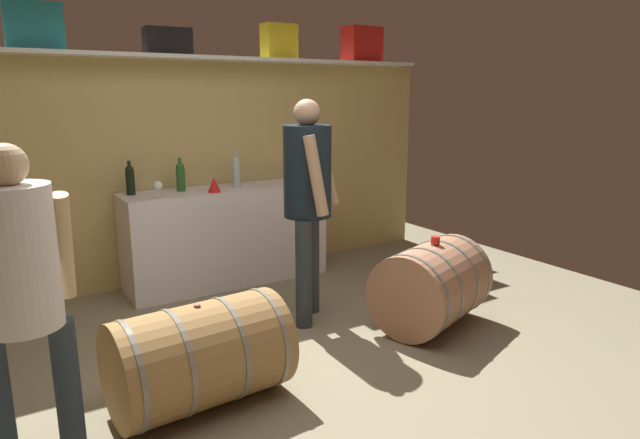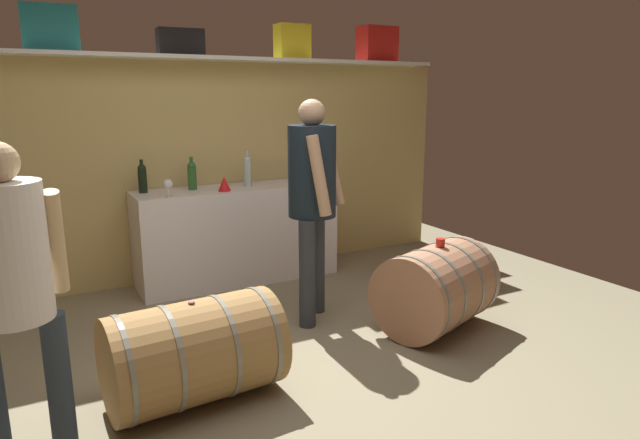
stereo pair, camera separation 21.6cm
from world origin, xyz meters
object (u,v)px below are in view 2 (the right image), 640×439
(wine_bottle_clear, at_px, (248,170))
(visitor_tasting, at_px, (313,188))
(toolcase_yellow, at_px, (292,42))
(red_funnel, at_px, (224,184))
(wine_barrel_far, at_px, (194,352))
(wine_barrel_near, at_px, (436,288))
(tasting_cup, at_px, (440,242))
(wine_bottle_green, at_px, (192,175))
(toolcase_red, at_px, (377,44))
(toolcase_teal, at_px, (50,28))
(work_cabinet, at_px, (237,234))
(wine_glass, at_px, (168,185))
(winemaker_pouring, at_px, (12,277))
(toolcase_black, at_px, (180,42))
(wine_bottle_dark, at_px, (142,178))

(wine_bottle_clear, xyz_separation_m, visitor_tasting, (0.07, -1.15, 0.00))
(toolcase_yellow, xyz_separation_m, red_funnel, (-0.82, -0.32, -1.23))
(wine_barrel_far, bearing_deg, red_funnel, 61.29)
(wine_barrel_near, height_order, tasting_cup, tasting_cup)
(wine_bottle_green, relative_size, visitor_tasting, 0.17)
(toolcase_red, bearing_deg, toolcase_teal, 177.14)
(toolcase_teal, xyz_separation_m, tasting_cup, (2.28, -1.92, -1.52))
(toolcase_yellow, xyz_separation_m, toolcase_red, (0.95, 0.00, 0.02))
(toolcase_red, bearing_deg, wine_barrel_far, -144.18)
(wine_bottle_green, distance_m, wine_barrel_near, 2.31)
(wine_bottle_green, xyz_separation_m, red_funnel, (0.22, -0.21, -0.07))
(toolcase_teal, relative_size, toolcase_red, 1.04)
(toolcase_red, bearing_deg, wine_bottle_green, -179.63)
(toolcase_yellow, bearing_deg, work_cabinet, -165.07)
(wine_glass, bearing_deg, wine_barrel_far, -99.98)
(winemaker_pouring, bearing_deg, wine_barrel_near, 11.06)
(toolcase_black, bearing_deg, toolcase_teal, -175.50)
(work_cabinet, xyz_separation_m, wine_bottle_dark, (-0.79, 0.11, 0.56))
(toolcase_black, distance_m, wine_barrel_far, 2.80)
(toolcase_teal, xyz_separation_m, wine_glass, (0.73, -0.37, -1.21))
(toolcase_yellow, height_order, winemaker_pouring, toolcase_yellow)
(wine_barrel_near, relative_size, winemaker_pouring, 0.65)
(wine_glass, bearing_deg, wine_barrel_near, -45.38)
(toolcase_yellow, bearing_deg, winemaker_pouring, -137.19)
(work_cabinet, xyz_separation_m, wine_glass, (-0.65, -0.19, 0.53))
(toolcase_black, bearing_deg, wine_bottle_green, -80.95)
(toolcase_teal, height_order, wine_bottle_clear, toolcase_teal)
(toolcase_yellow, height_order, tasting_cup, toolcase_yellow)
(winemaker_pouring, bearing_deg, work_cabinet, 53.48)
(wine_glass, bearing_deg, toolcase_teal, 153.13)
(wine_bottle_dark, bearing_deg, winemaker_pouring, -113.99)
(red_funnel, bearing_deg, toolcase_red, 10.21)
(toolcase_black, distance_m, wine_bottle_green, 1.12)
(toolcase_black, distance_m, wine_barrel_near, 2.92)
(toolcase_yellow, relative_size, red_funnel, 2.44)
(toolcase_black, distance_m, red_funnel, 1.25)
(tasting_cup, bearing_deg, toolcase_teal, 139.93)
(toolcase_yellow, height_order, red_funnel, toolcase_yellow)
(wine_barrel_near, relative_size, visitor_tasting, 0.59)
(wine_barrel_far, distance_m, tasting_cup, 1.88)
(toolcase_teal, relative_size, winemaker_pouring, 0.26)
(wine_barrel_near, bearing_deg, visitor_tasting, 120.22)
(toolcase_teal, xyz_separation_m, winemaker_pouring, (-0.38, -2.26, -1.26))
(toolcase_teal, xyz_separation_m, wine_barrel_near, (2.26, -1.92, -1.87))
(toolcase_red, bearing_deg, toolcase_yellow, 177.14)
(toolcase_teal, distance_m, wine_glass, 1.46)
(wine_bottle_green, distance_m, wine_glass, 0.38)
(red_funnel, height_order, visitor_tasting, visitor_tasting)
(wine_bottle_clear, height_order, tasting_cup, wine_bottle_clear)
(toolcase_red, height_order, wine_barrel_far, toolcase_red)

